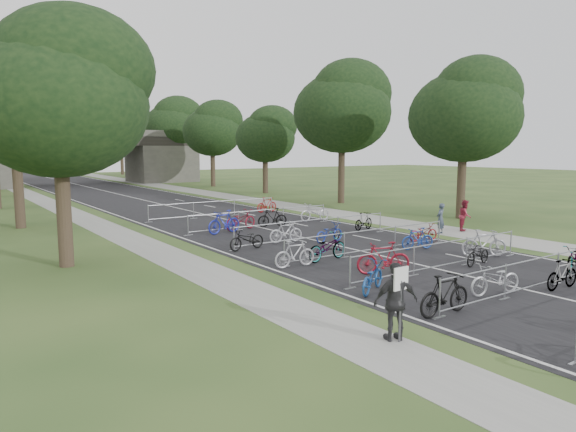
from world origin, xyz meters
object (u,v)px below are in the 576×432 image
overpass_bridge (76,157)px  park_sign (401,290)px  pedestrian_b (465,216)px  pedestrian_a (440,219)px  pedestrian_c (396,302)px

overpass_bridge → park_sign: (-6.80, -62.00, -2.27)m
park_sign → pedestrian_b: 18.19m
pedestrian_a → pedestrian_b: bearing=158.9°
pedestrian_a → park_sign: bearing=19.5°
overpass_bridge → pedestrian_b: 53.28m
pedestrian_b → pedestrian_c: (-15.50, -9.37, 0.08)m
park_sign → pedestrian_a: (13.60, 9.68, -0.44)m
overpass_bridge → park_sign: 62.41m
pedestrian_a → pedestrian_b: (1.90, -0.17, 0.04)m
pedestrian_a → pedestrian_c: pedestrian_c is taller
pedestrian_b → pedestrian_c: pedestrian_c is taller
overpass_bridge → pedestrian_b: bearing=-80.6°
overpass_bridge → park_sign: bearing=-96.3°
pedestrian_b → pedestrian_c: 18.11m
overpass_bridge → pedestrian_b: overpass_bridge is taller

